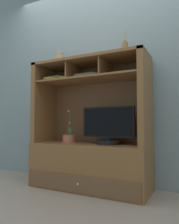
{
  "coord_description": "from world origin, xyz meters",
  "views": [
    {
      "loc": [
        1.08,
        -2.15,
        0.71
      ],
      "look_at": [
        0.0,
        0.0,
        0.83
      ],
      "focal_mm": 34.77,
      "sensor_mm": 36.0,
      "label": 1
    }
  ],
  "objects_px": {
    "tv_monitor": "(108,128)",
    "ceramic_vase": "(59,59)",
    "magazine_stack_centre": "(59,80)",
    "diffuser_bottle": "(125,48)",
    "media_console": "(90,147)",
    "potted_orchid": "(69,138)",
    "magazine_stack_left": "(90,77)"
  },
  "relations": [
    {
      "from": "tv_monitor",
      "to": "ceramic_vase",
      "type": "xyz_separation_m",
      "value": [
        -0.64,
        0.02,
        0.84
      ]
    },
    {
      "from": "ceramic_vase",
      "to": "magazine_stack_centre",
      "type": "bearing_deg",
      "value": -52.98
    },
    {
      "from": "diffuser_bottle",
      "to": "ceramic_vase",
      "type": "xyz_separation_m",
      "value": [
        -0.85,
        0.05,
        0.01
      ]
    },
    {
      "from": "media_console",
      "to": "ceramic_vase",
      "type": "xyz_separation_m",
      "value": [
        -0.42,
        0.01,
        1.05
      ]
    },
    {
      "from": "media_console",
      "to": "potted_orchid",
      "type": "xyz_separation_m",
      "value": [
        -0.27,
        -0.01,
        0.09
      ]
    },
    {
      "from": "ceramic_vase",
      "to": "tv_monitor",
      "type": "bearing_deg",
      "value": -1.49
    },
    {
      "from": "potted_orchid",
      "to": "diffuser_bottle",
      "type": "relative_size",
      "value": 1.4
    },
    {
      "from": "magazine_stack_left",
      "to": "ceramic_vase",
      "type": "xyz_separation_m",
      "value": [
        -0.4,
        -0.02,
        0.26
      ]
    },
    {
      "from": "magazine_stack_left",
      "to": "magazine_stack_centre",
      "type": "xyz_separation_m",
      "value": [
        -0.37,
        -0.07,
        -0.01
      ]
    },
    {
      "from": "potted_orchid",
      "to": "ceramic_vase",
      "type": "relative_size",
      "value": 2.48
    },
    {
      "from": "tv_monitor",
      "to": "media_console",
      "type": "bearing_deg",
      "value": 177.74
    },
    {
      "from": "potted_orchid",
      "to": "magazine_stack_left",
      "type": "xyz_separation_m",
      "value": [
        0.25,
        0.04,
        0.7
      ]
    },
    {
      "from": "potted_orchid",
      "to": "magazine_stack_left",
      "type": "height_order",
      "value": "magazine_stack_left"
    },
    {
      "from": "magazine_stack_left",
      "to": "potted_orchid",
      "type": "bearing_deg",
      "value": -170.6
    },
    {
      "from": "media_console",
      "to": "diffuser_bottle",
      "type": "bearing_deg",
      "value": -5.01
    },
    {
      "from": "ceramic_vase",
      "to": "diffuser_bottle",
      "type": "bearing_deg",
      "value": -3.05
    },
    {
      "from": "media_console",
      "to": "potted_orchid",
      "type": "bearing_deg",
      "value": -177.73
    },
    {
      "from": "magazine_stack_left",
      "to": "media_console",
      "type": "bearing_deg",
      "value": -56.84
    },
    {
      "from": "magazine_stack_centre",
      "to": "magazine_stack_left",
      "type": "bearing_deg",
      "value": 10.94
    },
    {
      "from": "magazine_stack_centre",
      "to": "media_console",
      "type": "bearing_deg",
      "value": 6.0
    },
    {
      "from": "potted_orchid",
      "to": "magazine_stack_centre",
      "type": "relative_size",
      "value": 1.23
    },
    {
      "from": "media_console",
      "to": "tv_monitor",
      "type": "distance_m",
      "value": 0.3
    },
    {
      "from": "tv_monitor",
      "to": "potted_orchid",
      "type": "distance_m",
      "value": 0.5
    },
    {
      "from": "magazine_stack_left",
      "to": "ceramic_vase",
      "type": "distance_m",
      "value": 0.48
    },
    {
      "from": "media_console",
      "to": "ceramic_vase",
      "type": "bearing_deg",
      "value": 178.91
    },
    {
      "from": "magazine_stack_centre",
      "to": "diffuser_bottle",
      "type": "distance_m",
      "value": 0.85
    },
    {
      "from": "potted_orchid",
      "to": "ceramic_vase",
      "type": "distance_m",
      "value": 0.97
    },
    {
      "from": "magazine_stack_centre",
      "to": "ceramic_vase",
      "type": "bearing_deg",
      "value": 127.02
    },
    {
      "from": "tv_monitor",
      "to": "ceramic_vase",
      "type": "height_order",
      "value": "ceramic_vase"
    },
    {
      "from": "magazine_stack_centre",
      "to": "ceramic_vase",
      "type": "xyz_separation_m",
      "value": [
        -0.04,
        0.05,
        0.27
      ]
    },
    {
      "from": "potted_orchid",
      "to": "magazine_stack_centre",
      "type": "distance_m",
      "value": 0.71
    },
    {
      "from": "potted_orchid",
      "to": "media_console",
      "type": "bearing_deg",
      "value": 2.27
    }
  ]
}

